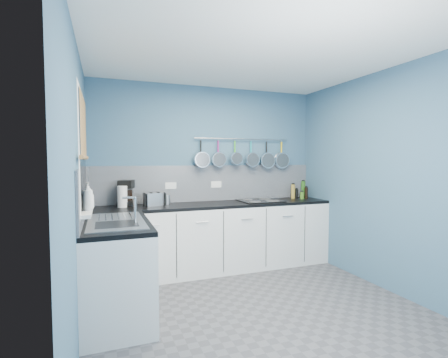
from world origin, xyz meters
TOP-DOWN VIEW (x-y plane):
  - floor at (0.00, 0.00)m, footprint 3.20×3.00m
  - ceiling at (0.00, 0.00)m, footprint 3.20×3.00m
  - wall_back at (0.00, 1.51)m, footprint 3.20×0.02m
  - wall_front at (0.00, -1.51)m, footprint 3.20×0.02m
  - wall_left at (-1.61, 0.00)m, footprint 0.02×3.00m
  - wall_right at (1.61, 0.00)m, footprint 0.02×3.00m
  - backsplash_back at (0.00, 1.49)m, footprint 3.20×0.02m
  - backsplash_left at (-1.59, 0.60)m, footprint 0.02×1.80m
  - cabinet_run_back at (0.00, 1.20)m, footprint 3.20×0.60m
  - worktop_back at (0.00, 1.20)m, footprint 3.20×0.60m
  - cabinet_run_left at (-1.30, 0.30)m, footprint 0.60×1.20m
  - worktop_left at (-1.30, 0.30)m, footprint 0.60×1.20m
  - window_frame at (-1.58, 0.30)m, footprint 0.01×1.00m
  - window_glass at (-1.57, 0.30)m, footprint 0.01×0.90m
  - bamboo_blind at (-1.56, 0.30)m, footprint 0.01×0.90m
  - window_sill at (-1.55, 0.30)m, footprint 0.10×0.98m
  - sink_unit at (-1.30, 0.30)m, footprint 0.50×0.95m
  - mixer_tap at (-1.14, 0.12)m, footprint 0.12×0.08m
  - socket_left at (-0.55, 1.48)m, footprint 0.15×0.01m
  - socket_right at (0.10, 1.48)m, footprint 0.15×0.01m
  - pot_rail at (0.50, 1.45)m, footprint 1.45×0.02m
  - soap_bottle_a at (-1.53, 0.08)m, footprint 0.11×0.11m
  - soap_bottle_b at (-1.53, 0.23)m, footprint 0.09×0.09m
  - paper_towel at (-1.19, 1.24)m, footprint 0.14×0.14m
  - coffee_maker at (-1.14, 1.32)m, footprint 0.24×0.25m
  - toaster at (-0.80, 1.26)m, footprint 0.28×0.21m
  - canister at (-0.63, 1.32)m, footprint 0.09×0.09m
  - hob at (0.65, 1.19)m, footprint 0.56×0.49m
  - pan_0 at (-0.13, 1.44)m, footprint 0.22×0.11m
  - pan_1 at (0.12, 1.44)m, footprint 0.21×0.08m
  - pan_2 at (0.37, 1.44)m, footprint 0.18×0.11m
  - pan_3 at (0.63, 1.44)m, footprint 0.21×0.10m
  - pan_4 at (0.88, 1.44)m, footprint 0.24×0.08m
  - pan_5 at (1.14, 1.44)m, footprint 0.24×0.06m
  - condiment_0 at (1.44, 1.31)m, footprint 0.06×0.06m
  - condiment_1 at (1.34, 1.34)m, footprint 0.05×0.05m
  - condiment_2 at (1.27, 1.33)m, footprint 0.06×0.06m
  - condiment_3 at (1.43, 1.22)m, footprint 0.05×0.05m
  - condiment_4 at (1.36, 1.22)m, footprint 0.06×0.06m

SIDE VIEW (x-z plane):
  - floor at x=0.00m, z-range -0.02..0.00m
  - cabinet_run_back at x=0.00m, z-range 0.00..0.86m
  - cabinet_run_left at x=-1.30m, z-range 0.00..0.86m
  - worktop_back at x=0.00m, z-range 0.86..0.90m
  - worktop_left at x=-1.30m, z-range 0.86..0.90m
  - sink_unit at x=-1.30m, z-range 0.90..0.91m
  - hob at x=0.65m, z-range 0.90..0.91m
  - condiment_4 at x=1.36m, z-range 0.90..1.00m
  - canister at x=-0.63m, z-range 0.90..1.02m
  - condiment_1 at x=1.34m, z-range 0.90..1.03m
  - toaster at x=-0.80m, z-range 0.90..1.06m
  - condiment_3 at x=1.43m, z-range 0.90..1.07m
  - condiment_2 at x=1.27m, z-range 0.90..1.11m
  - condiment_0 at x=1.44m, z-range 0.90..1.16m
  - mixer_tap at x=-1.14m, z-range 0.90..1.16m
  - paper_towel at x=-1.19m, z-range 0.90..1.16m
  - window_sill at x=-1.55m, z-range 1.02..1.05m
  - coffee_maker at x=-1.14m, z-range 0.90..1.22m
  - socket_left at x=-0.55m, z-range 1.09..1.18m
  - socket_right at x=0.10m, z-range 1.09..1.18m
  - soap_bottle_b at x=-1.53m, z-range 1.05..1.22m
  - backsplash_back at x=0.00m, z-range 0.90..1.40m
  - backsplash_left at x=-1.59m, z-range 0.90..1.40m
  - soap_bottle_a at x=-1.53m, z-range 1.05..1.29m
  - wall_back at x=0.00m, z-range 0.00..2.50m
  - wall_front at x=0.00m, z-range 0.00..2.50m
  - wall_left at x=-1.61m, z-range 0.00..2.50m
  - wall_right at x=1.61m, z-range 0.00..2.50m
  - window_glass at x=-1.57m, z-range 1.05..2.05m
  - window_frame at x=-1.58m, z-range 1.00..2.10m
  - pan_5 at x=1.14m, z-range 1.35..1.78m
  - pan_4 at x=0.88m, z-range 1.35..1.78m
  - pan_0 at x=-0.13m, z-range 1.37..1.78m
  - pan_3 at x=0.63m, z-range 1.38..1.78m
  - pan_1 at x=0.12m, z-range 1.38..1.78m
  - pan_2 at x=0.37m, z-range 1.41..1.78m
  - bamboo_blind at x=-1.56m, z-range 1.50..2.05m
  - pot_rail at x=0.50m, z-range 1.77..1.79m
  - ceiling at x=0.00m, z-range 2.50..2.52m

